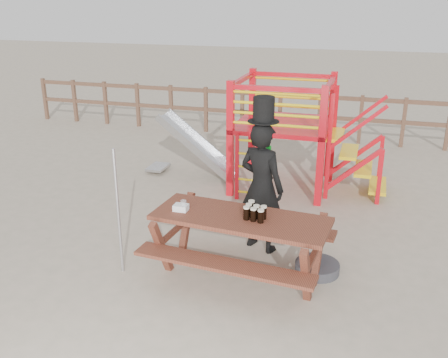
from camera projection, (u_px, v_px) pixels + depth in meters
ground at (214, 277)px, 6.53m from camera, size 60.00×60.00×0.00m
back_fence at (300, 110)px, 12.56m from camera, size 15.09×0.09×1.20m
playground_fort at (279, 131)px, 9.34m from camera, size 4.71×1.84×2.10m
picnic_table at (240, 239)px, 6.35m from camera, size 2.34×1.71×0.86m
man_with_hat at (262, 184)px, 6.95m from camera, size 0.80×0.67×2.22m
metal_pole at (118, 213)px, 6.37m from camera, size 0.04×0.04×1.71m
parasol_base at (317, 268)px, 6.61m from camera, size 0.59×0.59×0.25m
paper_bag at (181, 208)px, 6.41m from camera, size 0.18×0.14×0.08m
stout_pints at (254, 212)px, 6.16m from camera, size 0.28×0.32×0.17m
empty_glasses at (184, 206)px, 6.37m from camera, size 0.08×0.08×0.15m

